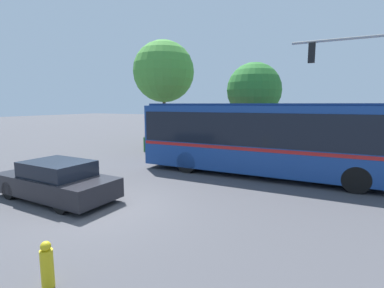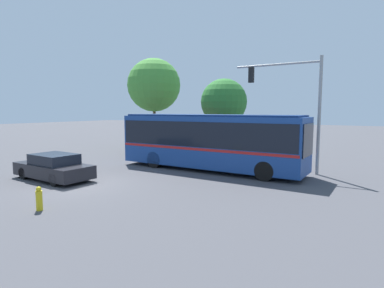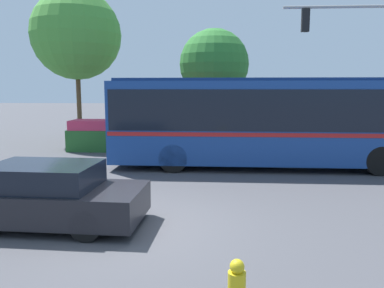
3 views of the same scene
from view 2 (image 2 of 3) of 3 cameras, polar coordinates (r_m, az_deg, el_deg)
ground_plane at (r=16.10m, az=-19.73°, el=-6.87°), size 140.00×140.00×0.00m
city_bus at (r=18.50m, az=3.15°, el=0.97°), size 11.16×2.66×3.27m
sedan_foreground at (r=17.52m, az=-23.70°, el=-3.90°), size 4.52×2.03×1.32m
traffic_light_pole at (r=18.66m, az=18.44°, el=8.01°), size 4.89×0.24×6.41m
flowering_hedge at (r=23.68m, az=-0.82°, el=-0.68°), size 9.67×1.47×1.44m
street_tree_left at (r=29.13m, az=-6.88°, el=10.49°), size 4.76×4.76×8.14m
street_tree_centre at (r=24.43m, az=5.78°, el=7.53°), size 3.53×3.53×5.91m
fire_hydrant at (r=12.49m, az=-25.88°, el=-8.92°), size 0.22×0.22×0.86m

